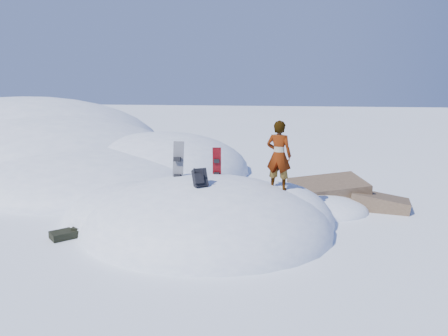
# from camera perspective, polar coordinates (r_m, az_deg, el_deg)

# --- Properties ---
(ground) EXTENTS (120.00, 120.00, 0.00)m
(ground) POSITION_cam_1_polar(r_m,az_deg,el_deg) (12.34, -2.35, -8.11)
(ground) COLOR white
(ground) RESTS_ON ground
(snow_mound) EXTENTS (8.00, 6.00, 3.00)m
(snow_mound) POSITION_cam_1_polar(r_m,az_deg,el_deg) (12.59, -2.92, -7.71)
(snow_mound) COLOR white
(snow_mound) RESTS_ON ground
(snow_ridge) EXTENTS (21.50, 18.50, 6.40)m
(snow_ridge) POSITION_cam_1_polar(r_m,az_deg,el_deg) (25.08, -21.92, 1.12)
(snow_ridge) COLOR white
(snow_ridge) RESTS_ON ground
(rock_outcrop) EXTENTS (4.68, 4.41, 1.68)m
(rock_outcrop) POSITION_cam_1_polar(r_m,az_deg,el_deg) (15.07, 13.95, -4.74)
(rock_outcrop) COLOR brown
(rock_outcrop) RESTS_ON ground
(snowboard_red) EXTENTS (0.28, 0.23, 1.32)m
(snowboard_red) POSITION_cam_1_polar(r_m,az_deg,el_deg) (12.67, -0.95, -0.13)
(snowboard_red) COLOR #AC0912
(snowboard_red) RESTS_ON snow_mound
(snowboard_dark) EXTENTS (0.33, 0.31, 1.64)m
(snowboard_dark) POSITION_cam_1_polar(r_m,az_deg,el_deg) (12.50, -6.05, -0.20)
(snowboard_dark) COLOR black
(snowboard_dark) RESTS_ON snow_mound
(backpack) EXTENTS (0.50, 0.56, 0.57)m
(backpack) POSITION_cam_1_polar(r_m,az_deg,el_deg) (11.20, -3.18, -1.33)
(backpack) COLOR black
(backpack) RESTS_ON snow_mound
(gear_pile) EXTENTS (0.94, 0.83, 0.24)m
(gear_pile) POSITION_cam_1_polar(r_m,az_deg,el_deg) (12.44, -19.83, -8.06)
(gear_pile) COLOR black
(gear_pile) RESTS_ON ground
(person) EXTENTS (0.80, 0.63, 1.92)m
(person) POSITION_cam_1_polar(r_m,az_deg,el_deg) (11.98, 7.17, 1.64)
(person) COLOR slate
(person) RESTS_ON snow_mound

